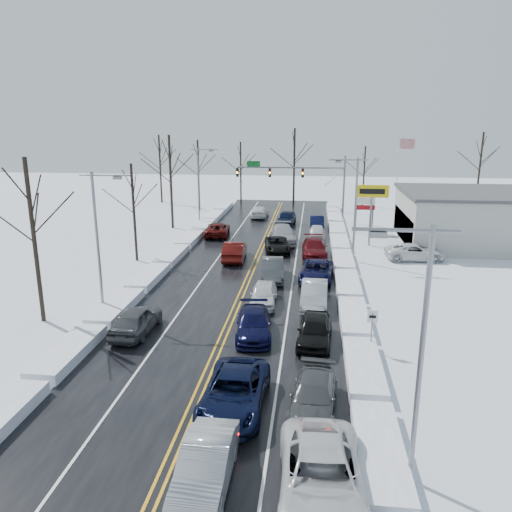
# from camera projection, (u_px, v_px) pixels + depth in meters

# --- Properties ---
(ground) EXTENTS (160.00, 160.00, 0.00)m
(ground) POSITION_uv_depth(u_px,v_px,m) (241.00, 295.00, 35.39)
(ground) COLOR silver
(ground) RESTS_ON ground
(road_surface) EXTENTS (14.00, 84.00, 0.01)m
(road_surface) POSITION_uv_depth(u_px,v_px,m) (245.00, 286.00, 37.31)
(road_surface) COLOR black
(road_surface) RESTS_ON ground
(snow_bank_left) EXTENTS (1.73, 72.00, 0.59)m
(snow_bank_left) POSITION_uv_depth(u_px,v_px,m) (147.00, 283.00, 38.16)
(snow_bank_left) COLOR white
(snow_bank_left) RESTS_ON ground
(snow_bank_right) EXTENTS (1.73, 72.00, 0.59)m
(snow_bank_right) POSITION_uv_depth(u_px,v_px,m) (348.00, 290.00, 36.46)
(snow_bank_right) COLOR white
(snow_bank_right) RESTS_ON ground
(traffic_signal_mast) EXTENTS (13.28, 0.39, 8.00)m
(traffic_signal_mast) POSITION_uv_depth(u_px,v_px,m) (302.00, 176.00, 60.40)
(traffic_signal_mast) COLOR slate
(traffic_signal_mast) RESTS_ON ground
(tires_plus_sign) EXTENTS (3.20, 0.34, 6.00)m
(tires_plus_sign) POSITION_uv_depth(u_px,v_px,m) (372.00, 195.00, 48.24)
(tires_plus_sign) COLOR slate
(tires_plus_sign) RESTS_ON ground
(used_vehicles_sign) EXTENTS (2.20, 0.22, 4.65)m
(used_vehicles_sign) POSITION_uv_depth(u_px,v_px,m) (365.00, 203.00, 54.44)
(used_vehicles_sign) COLOR slate
(used_vehicles_sign) RESTS_ON ground
(speed_limit_sign) EXTENTS (0.55, 0.09, 2.35)m
(speed_limit_sign) POSITION_uv_depth(u_px,v_px,m) (372.00, 323.00, 26.38)
(speed_limit_sign) COLOR slate
(speed_limit_sign) RESTS_ON ground
(flagpole) EXTENTS (1.87, 1.20, 10.00)m
(flagpole) POSITION_uv_depth(u_px,v_px,m) (399.00, 172.00, 60.90)
(flagpole) COLOR silver
(flagpole) RESTS_ON ground
(dealership_building) EXTENTS (20.40, 12.40, 5.30)m
(dealership_building) POSITION_uv_depth(u_px,v_px,m) (507.00, 218.00, 49.27)
(dealership_building) COLOR #A4A5A0
(dealership_building) RESTS_ON ground
(streetlight_se) EXTENTS (3.20, 0.25, 9.00)m
(streetlight_se) POSITION_uv_depth(u_px,v_px,m) (416.00, 338.00, 15.82)
(streetlight_se) COLOR slate
(streetlight_se) RESTS_ON ground
(streetlight_ne) EXTENTS (3.20, 0.25, 9.00)m
(streetlight_ne) POSITION_uv_depth(u_px,v_px,m) (353.00, 201.00, 42.66)
(streetlight_ne) COLOR slate
(streetlight_ne) RESTS_ON ground
(streetlight_sw) EXTENTS (3.20, 0.25, 9.00)m
(streetlight_sw) POSITION_uv_depth(u_px,v_px,m) (100.00, 231.00, 31.09)
(streetlight_sw) COLOR slate
(streetlight_sw) RESTS_ON ground
(streetlight_nw) EXTENTS (3.20, 0.25, 9.00)m
(streetlight_nw) POSITION_uv_depth(u_px,v_px,m) (200.00, 180.00, 57.93)
(streetlight_nw) COLOR slate
(streetlight_nw) RESTS_ON ground
(tree_left_b) EXTENTS (4.00, 4.00, 10.00)m
(tree_left_b) POSITION_uv_depth(u_px,v_px,m) (31.00, 209.00, 29.10)
(tree_left_b) COLOR #2D231C
(tree_left_b) RESTS_ON ground
(tree_left_c) EXTENTS (3.40, 3.40, 8.50)m
(tree_left_c) POSITION_uv_depth(u_px,v_px,m) (133.00, 194.00, 42.68)
(tree_left_c) COLOR #2D231C
(tree_left_c) RESTS_ON ground
(tree_left_d) EXTENTS (4.20, 4.20, 10.50)m
(tree_left_d) POSITION_uv_depth(u_px,v_px,m) (170.00, 164.00, 55.81)
(tree_left_d) COLOR #2D231C
(tree_left_d) RESTS_ON ground
(tree_left_e) EXTENTS (3.80, 3.80, 9.50)m
(tree_left_e) POSITION_uv_depth(u_px,v_px,m) (198.00, 162.00, 67.45)
(tree_left_e) COLOR #2D231C
(tree_left_e) RESTS_ON ground
(tree_far_a) EXTENTS (4.00, 4.00, 10.00)m
(tree_far_a) POSITION_uv_depth(u_px,v_px,m) (160.00, 156.00, 73.91)
(tree_far_a) COLOR #2D231C
(tree_far_a) RESTS_ON ground
(tree_far_b) EXTENTS (3.60, 3.60, 9.00)m
(tree_far_b) POSITION_uv_depth(u_px,v_px,m) (241.00, 161.00, 73.71)
(tree_far_b) COLOR #2D231C
(tree_far_b) RESTS_ON ground
(tree_far_c) EXTENTS (4.40, 4.40, 11.00)m
(tree_far_c) POSITION_uv_depth(u_px,v_px,m) (294.00, 152.00, 70.54)
(tree_far_c) COLOR #2D231C
(tree_far_c) RESTS_ON ground
(tree_far_d) EXTENTS (3.40, 3.40, 8.50)m
(tree_far_d) POSITION_uv_depth(u_px,v_px,m) (365.00, 164.00, 71.31)
(tree_far_d) COLOR #2D231C
(tree_far_d) RESTS_ON ground
(tree_far_e) EXTENTS (4.20, 4.20, 10.50)m
(tree_far_e) POSITION_uv_depth(u_px,v_px,m) (481.00, 155.00, 69.64)
(tree_far_e) COLOR #2D231C
(tree_far_e) RESTS_ON ground
(queued_car_1) EXTENTS (1.66, 4.74, 1.56)m
(queued_car_1) POSITION_uv_depth(u_px,v_px,m) (206.00, 486.00, 16.94)
(queued_car_1) COLOR #A2A4AA
(queued_car_1) RESTS_ON ground
(queued_car_2) EXTENTS (2.75, 5.72, 1.57)m
(queued_car_2) POSITION_uv_depth(u_px,v_px,m) (234.00, 409.00, 21.46)
(queued_car_2) COLOR black
(queued_car_2) RESTS_ON ground
(queued_car_3) EXTENTS (2.52, 5.11, 1.43)m
(queued_car_3) POSITION_uv_depth(u_px,v_px,m) (254.00, 335.00, 28.78)
(queued_car_3) COLOR black
(queued_car_3) RESTS_ON ground
(queued_car_4) EXTENTS (1.79, 4.25, 1.44)m
(queued_car_4) POSITION_uv_depth(u_px,v_px,m) (264.00, 304.00, 33.66)
(queued_car_4) COLOR silver
(queued_car_4) RESTS_ON ground
(queued_car_5) EXTENTS (2.13, 5.01, 1.61)m
(queued_car_5) POSITION_uv_depth(u_px,v_px,m) (272.00, 279.00, 39.02)
(queued_car_5) COLOR #393B3D
(queued_car_5) RESTS_ON ground
(queued_car_6) EXTENTS (2.88, 5.11, 1.35)m
(queued_car_6) POSITION_uv_depth(u_px,v_px,m) (277.00, 251.00, 47.26)
(queued_car_6) COLOR black
(queued_car_6) RESTS_ON ground
(queued_car_7) EXTENTS (3.11, 6.11, 1.70)m
(queued_car_7) POSITION_uv_depth(u_px,v_px,m) (283.00, 242.00, 50.92)
(queued_car_7) COLOR #A3A5AB
(queued_car_7) RESTS_ON ground
(queued_car_8) EXTENTS (2.47, 5.07, 1.67)m
(queued_car_8) POSITION_uv_depth(u_px,v_px,m) (286.00, 225.00, 59.22)
(queued_car_8) COLOR black
(queued_car_8) RESTS_ON ground
(queued_car_10) EXTENTS (3.02, 6.09, 1.66)m
(queued_car_10) POSITION_uv_depth(u_px,v_px,m) (321.00, 499.00, 16.33)
(queued_car_10) COLOR silver
(queued_car_10) RESTS_ON ground
(queued_car_11) EXTENTS (2.32, 4.86, 1.37)m
(queued_car_11) POSITION_uv_depth(u_px,v_px,m) (313.00, 410.00, 21.33)
(queued_car_11) COLOR #404345
(queued_car_11) RESTS_ON ground
(queued_car_12) EXTENTS (2.11, 4.67, 1.56)m
(queued_car_12) POSITION_uv_depth(u_px,v_px,m) (314.00, 343.00, 27.76)
(queued_car_12) COLOR black
(queued_car_12) RESTS_ON ground
(queued_car_13) EXTENTS (1.81, 4.92, 1.61)m
(queued_car_13) POSITION_uv_depth(u_px,v_px,m) (314.00, 306.00, 33.43)
(queued_car_13) COLOR #ABAEB4
(queued_car_13) RESTS_ON ground
(queued_car_14) EXTENTS (2.88, 5.46, 1.46)m
(queued_car_14) POSITION_uv_depth(u_px,v_px,m) (316.00, 280.00, 38.81)
(queued_car_14) COLOR black
(queued_car_14) RESTS_ON ground
(queued_car_15) EXTENTS (2.41, 5.52, 1.58)m
(queued_car_15) POSITION_uv_depth(u_px,v_px,m) (314.00, 256.00, 45.57)
(queued_car_15) COLOR #4F0A0F
(queued_car_15) RESTS_ON ground
(queued_car_16) EXTENTS (1.63, 4.04, 1.38)m
(queued_car_16) POSITION_uv_depth(u_px,v_px,m) (317.00, 238.00, 52.53)
(queued_car_16) COLOR silver
(queued_car_16) RESTS_ON ground
(queued_car_17) EXTENTS (1.61, 4.52, 1.48)m
(queued_car_17) POSITION_uv_depth(u_px,v_px,m) (317.00, 229.00, 57.12)
(queued_car_17) COLOR black
(queued_car_17) RESTS_ON ground
(oncoming_car_0) EXTENTS (2.05, 5.19, 1.68)m
(oncoming_car_0) POSITION_uv_depth(u_px,v_px,m) (235.00, 260.00, 44.46)
(oncoming_car_0) COLOR #520D0B
(oncoming_car_0) RESTS_ON ground
(oncoming_car_1) EXTENTS (2.90, 5.41, 1.44)m
(oncoming_car_1) POSITION_uv_depth(u_px,v_px,m) (218.00, 236.00, 53.66)
(oncoming_car_1) COLOR #4F0D0A
(oncoming_car_1) RESTS_ON ground
(oncoming_car_2) EXTENTS (2.13, 4.96, 1.42)m
(oncoming_car_2) POSITION_uv_depth(u_px,v_px,m) (260.00, 217.00, 63.93)
(oncoming_car_2) COLOR white
(oncoming_car_2) RESTS_ON ground
(oncoming_car_3) EXTENTS (2.06, 4.78, 1.61)m
(oncoming_car_3) POSITION_uv_depth(u_px,v_px,m) (137.00, 333.00, 29.15)
(oncoming_car_3) COLOR #45474A
(oncoming_car_3) RESTS_ON ground
(parked_car_0) EXTENTS (5.36, 2.76, 1.45)m
(parked_car_0) POSITION_uv_depth(u_px,v_px,m) (414.00, 260.00, 44.41)
(parked_car_0) COLOR white
(parked_car_0) RESTS_ON ground
(parked_car_1) EXTENTS (2.92, 6.11, 1.72)m
(parked_car_1) POSITION_uv_depth(u_px,v_px,m) (436.00, 247.00, 48.85)
(parked_car_1) COLOR black
(parked_car_1) RESTS_ON ground
(parked_car_2) EXTENTS (1.83, 4.04, 1.34)m
(parked_car_2) POSITION_uv_depth(u_px,v_px,m) (405.00, 234.00, 54.33)
(parked_car_2) COLOR #47494C
(parked_car_2) RESTS_ON ground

